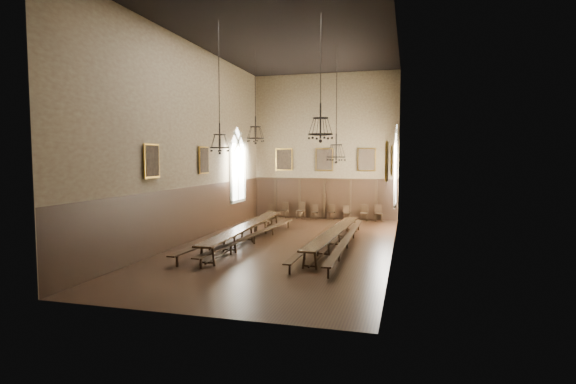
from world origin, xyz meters
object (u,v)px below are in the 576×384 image
at_px(chair_4, 331,215).
at_px(chandelier_back_left, 255,133).
at_px(chair_0, 270,213).
at_px(chair_3, 315,215).
at_px(table_left, 247,234).
at_px(bench_right_inner, 317,242).
at_px(chandelier_front_right, 320,127).
at_px(bench_right_outer, 347,241).
at_px(chair_5, 346,216).
at_px(chair_7, 378,216).
at_px(chair_1, 284,213).
at_px(bench_left_inner, 254,237).
at_px(chandelier_front_left, 220,138).
at_px(bench_left_outer, 235,236).
at_px(chandelier_back_right, 336,150).
at_px(table_right, 335,238).
at_px(chair_2, 301,214).
at_px(chair_6, 364,216).

distance_m(chair_4, chandelier_back_left, 8.30).
xyz_separation_m(chair_0, chair_3, (2.88, 0.01, 0.01)).
relative_size(table_left, chandelier_back_left, 2.31).
height_order(bench_right_inner, chandelier_front_right, chandelier_front_right).
bearing_deg(bench_right_outer, chair_5, 97.83).
xyz_separation_m(chair_3, chair_7, (3.90, 0.03, 0.03)).
relative_size(bench_right_inner, chair_3, 10.77).
bearing_deg(bench_right_outer, chair_1, 120.98).
relative_size(bench_left_inner, bench_right_outer, 0.96).
bearing_deg(bench_right_outer, chandelier_front_left, -149.84).
xyz_separation_m(bench_left_outer, chandelier_back_right, (4.23, 2.17, 3.89)).
distance_m(table_left, bench_right_inner, 3.35).
bearing_deg(bench_right_outer, table_left, 177.16).
height_order(table_right, chair_2, chair_2).
bearing_deg(chair_5, table_right, -101.12).
bearing_deg(chair_0, chair_7, 4.42).
distance_m(bench_left_inner, chair_6, 9.49).
relative_size(chair_4, chandelier_front_left, 0.19).
distance_m(table_right, chair_1, 9.49).
distance_m(bench_left_outer, chandelier_back_left, 5.29).
bearing_deg(chandelier_front_left, bench_right_outer, 30.16).
bearing_deg(bench_right_inner, chandelier_back_left, 143.91).
xyz_separation_m(table_right, chandelier_front_right, (-0.14, -2.66, 4.60)).
bearing_deg(chair_4, chandelier_back_left, -111.52).
distance_m(chair_0, chandelier_front_right, 13.01).
relative_size(bench_right_outer, chair_3, 11.89).
distance_m(chair_0, chair_4, 3.93).
xyz_separation_m(chair_5, chair_7, (1.92, -0.02, 0.03)).
bearing_deg(table_left, chandelier_front_right, -34.39).
xyz_separation_m(chair_0, chandelier_back_right, (5.18, -6.26, 3.93)).
relative_size(bench_left_inner, chair_7, 10.33).
bearing_deg(chair_1, chandelier_front_left, -78.27).
bearing_deg(bench_right_outer, chandelier_front_right, -106.34).
height_order(chair_3, chair_4, chair_4).
relative_size(bench_left_outer, chair_0, 12.12).
xyz_separation_m(bench_left_inner, chair_2, (0.06, 8.60, 0.02)).
bearing_deg(bench_left_inner, bench_right_inner, -3.67).
bearing_deg(chair_3, chair_6, 11.69).
bearing_deg(chair_0, chandelier_back_right, -46.23).
bearing_deg(table_right, chair_6, 86.81).
bearing_deg(chair_0, chair_1, 9.60).
bearing_deg(bench_left_outer, chandelier_back_left, 84.88).
distance_m(chandelier_back_left, chandelier_front_right, 6.34).
xyz_separation_m(chair_0, chair_7, (6.78, 0.03, 0.04)).
bearing_deg(chair_2, table_left, -79.81).
relative_size(chair_2, chair_6, 1.06).
xyz_separation_m(bench_left_inner, chair_0, (-1.92, 8.57, -0.03)).
bearing_deg(chair_7, bench_right_inner, -115.87).
height_order(chair_2, chandelier_back_right, chandelier_back_right).
bearing_deg(chandelier_back_left, chandelier_front_right, -48.89).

